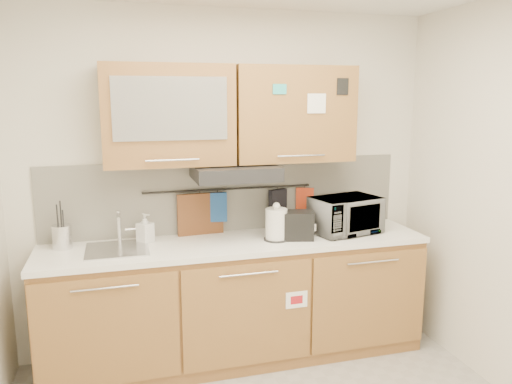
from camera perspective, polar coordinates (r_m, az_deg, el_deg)
wall_back at (r=3.88m, az=-3.25°, el=1.06°), size 3.20×0.00×3.20m
base_cabinet at (r=3.85m, az=-2.09°, el=-12.95°), size 2.80×0.64×0.88m
countertop at (r=3.67m, az=-2.13°, el=-5.90°), size 2.82×0.62×0.04m
backsplash at (r=3.88m, az=-3.20°, el=-0.42°), size 2.80×0.02×0.56m
upper_cabinets at (r=3.65m, az=-2.81°, el=8.83°), size 1.82×0.37×0.70m
range_hood at (r=3.62m, az=-2.41°, el=2.28°), size 0.60×0.46×0.10m
sink at (r=3.59m, az=-15.56°, el=-6.30°), size 0.42×0.40×0.26m
utensil_rail at (r=3.84m, az=-3.08°, el=0.35°), size 1.30×0.02×0.02m
utensil_crock at (r=3.72m, az=-21.28°, el=-4.75°), size 0.16×0.16×0.33m
kettle at (r=3.66m, az=2.35°, el=-3.80°), size 0.21×0.20×0.28m
toaster at (r=3.70m, az=4.41°, el=-3.78°), size 0.31×0.23×0.21m
microwave at (r=3.91m, az=10.18°, el=-2.61°), size 0.57×0.45×0.28m
soap_bottle at (r=3.69m, az=-12.57°, el=-4.04°), size 0.14×0.14×0.21m
cutting_board at (r=3.83m, az=-6.34°, el=-3.37°), size 0.35×0.05×0.44m
oven_mitt at (r=3.83m, az=-4.36°, el=-1.72°), size 0.14×0.06×0.23m
dark_pouch at (r=3.95m, az=2.49°, el=-1.47°), size 0.16×0.10×0.25m
pot_holder at (r=4.02m, az=5.60°, el=-0.75°), size 0.14×0.07×0.17m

